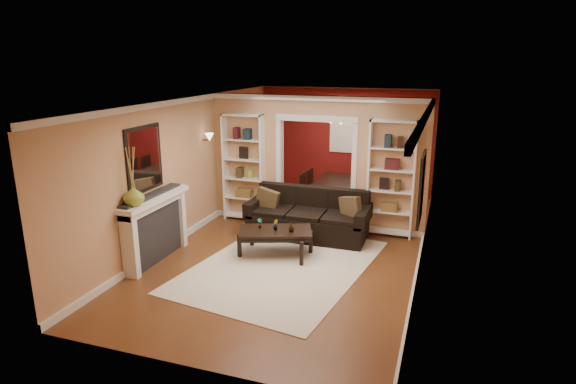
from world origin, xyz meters
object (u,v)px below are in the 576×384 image
(fireplace, at_px, (157,229))
(dining_table, at_px, (338,194))
(bookshelf_left, at_px, (244,168))
(sofa, at_px, (308,214))
(coffee_table, at_px, (275,243))
(bookshelf_right, at_px, (391,179))

(fireplace, bearing_deg, dining_table, 61.36)
(bookshelf_left, bearing_deg, dining_table, 42.82)
(bookshelf_left, relative_size, fireplace, 1.35)
(sofa, bearing_deg, dining_table, 87.31)
(coffee_table, height_order, dining_table, dining_table)
(sofa, bearing_deg, bookshelf_right, 21.17)
(bookshelf_right, xyz_separation_m, dining_table, (-1.40, 1.58, -0.84))
(sofa, xyz_separation_m, coffee_table, (-0.28, -1.09, -0.22))
(bookshelf_right, bearing_deg, coffee_table, -136.80)
(fireplace, height_order, dining_table, fireplace)
(sofa, xyz_separation_m, fireplace, (-2.14, -1.95, 0.11))
(bookshelf_left, relative_size, dining_table, 1.32)
(sofa, distance_m, coffee_table, 1.15)
(fireplace, bearing_deg, bookshelf_left, 77.95)
(fireplace, xyz_separation_m, dining_table, (2.24, 4.11, -0.27))
(sofa, distance_m, bookshelf_right, 1.75)
(dining_table, bearing_deg, sofa, 177.31)
(sofa, relative_size, fireplace, 1.40)
(sofa, bearing_deg, coffee_table, -104.53)
(sofa, bearing_deg, fireplace, -137.69)
(bookshelf_right, bearing_deg, dining_table, 131.50)
(fireplace, bearing_deg, bookshelf_right, 34.80)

